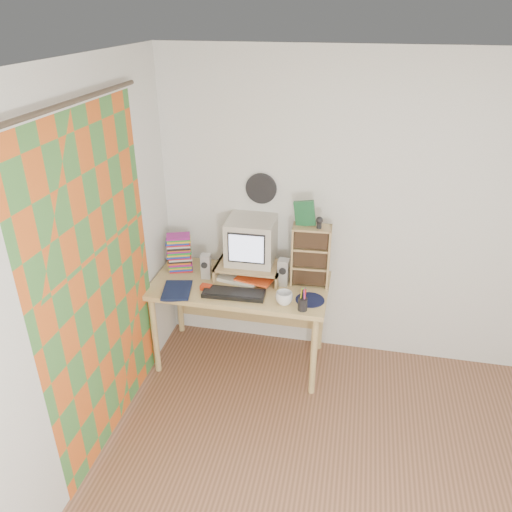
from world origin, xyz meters
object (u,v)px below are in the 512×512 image
at_px(keyboard, 234,294).
at_px(diary, 163,289).
at_px(cd_rack, 311,256).
at_px(crt_monitor, 250,242).
at_px(mug, 284,298).
at_px(desk, 242,294).
at_px(dvd_stack, 179,255).

bearing_deg(keyboard, diary, -175.74).
bearing_deg(cd_rack, crt_monitor, 173.27).
xyz_separation_m(cd_rack, diary, (-1.09, -0.37, -0.22)).
bearing_deg(mug, keyboard, 174.36).
height_order(desk, mug, mug).
xyz_separation_m(desk, keyboard, (-0.00, -0.25, 0.15)).
bearing_deg(mug, dvd_stack, 159.45).
distance_m(dvd_stack, diary, 0.39).
distance_m(crt_monitor, mug, 0.57).
height_order(crt_monitor, keyboard, crt_monitor).
height_order(cd_rack, mug, cd_rack).
bearing_deg(cd_rack, dvd_stack, 176.81).
distance_m(dvd_stack, mug, 1.00).
relative_size(keyboard, diary, 1.83).
distance_m(cd_rack, mug, 0.42).
bearing_deg(mug, crt_monitor, 131.89).
bearing_deg(crt_monitor, cd_rack, -4.71).
bearing_deg(diary, cd_rack, 6.98).
bearing_deg(cd_rack, desk, -177.18).
xyz_separation_m(keyboard, mug, (0.39, -0.04, 0.03)).
height_order(desk, keyboard, keyboard).
bearing_deg(dvd_stack, crt_monitor, -16.87).
distance_m(crt_monitor, dvd_stack, 0.62).
relative_size(dvd_stack, diary, 1.04).
relative_size(desk, keyboard, 2.95).
height_order(keyboard, dvd_stack, dvd_stack).
distance_m(desk, mug, 0.52).
height_order(keyboard, diary, diary).
relative_size(keyboard, cd_rack, 0.97).
xyz_separation_m(desk, diary, (-0.55, -0.32, 0.16)).
height_order(keyboard, mug, mug).
relative_size(mug, diary, 0.49).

